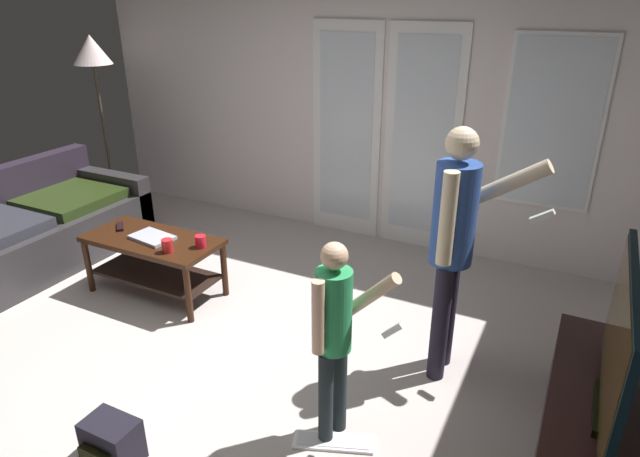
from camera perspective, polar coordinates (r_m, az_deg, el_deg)
name	(u,v)px	position (r m, az deg, el deg)	size (l,w,h in m)	color
ground_plane	(191,363)	(3.87, -13.29, -13.47)	(5.56, 5.07, 0.02)	#B3A8A3
wall_back_with_doors	(356,108)	(5.30, 3.81, 12.39)	(5.56, 0.09, 2.59)	silver
leather_couch	(30,232)	(5.55, -27.96, -0.32)	(0.97, 1.99, 0.82)	#2C292B
coffee_table	(154,253)	(4.55, -16.93, -2.48)	(1.09, 0.51, 0.49)	black
tv_stand	(593,445)	(3.21, 26.54, -19.52)	(0.49, 1.71, 0.42)	black
flat_screen_tv	(618,348)	(2.88, 28.60, -10.85)	(0.08, 1.18, 0.73)	black
person_adult	(455,235)	(3.30, 13.88, -0.65)	(0.65, 0.43, 1.60)	black
person_child	(335,328)	(2.82, 1.59, -10.29)	(0.45, 0.32, 1.18)	black
floor_lamp	(93,58)	(6.29, -22.63, 16.12)	(0.39, 0.39, 1.88)	#392B2F
backpack	(111,442)	(3.24, -20.92, -20.10)	(0.28, 0.23, 0.25)	black
loose_keyboard	(333,442)	(3.21, 1.38, -21.33)	(0.46, 0.28, 0.02)	white
laptop_closed	(152,237)	(4.48, -17.09, -0.88)	(0.33, 0.22, 0.02)	#ABAEBF
cup_near_edge	(167,246)	(4.21, -15.63, -1.74)	(0.08, 0.08, 0.10)	red
cup_by_laptop	(201,241)	(4.23, -12.34, -1.33)	(0.08, 0.08, 0.09)	red
tv_remote_black	(120,227)	(4.77, -20.11, 0.19)	(0.17, 0.05, 0.02)	black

